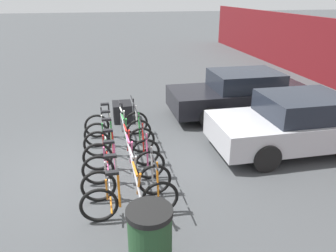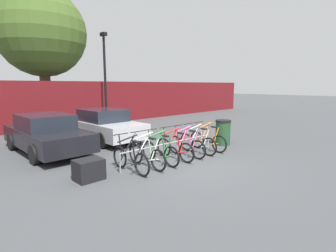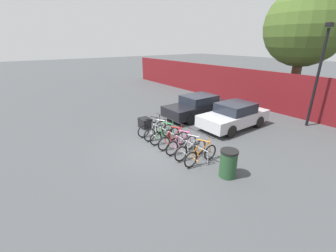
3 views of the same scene
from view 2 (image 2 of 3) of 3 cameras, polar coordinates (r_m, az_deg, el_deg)
ground_plane at (r=8.34m, az=3.40°, el=-8.20°), size 120.00×120.00×0.00m
hoarding_wall at (r=16.03m, az=-22.57°, el=4.26°), size 36.00×0.16×2.67m
bike_rack at (r=8.76m, az=0.72°, el=-4.03°), size 4.12×0.04×0.57m
bicycle_black at (r=7.55m, az=-8.21°, el=-7.15°), size 0.68×1.71×1.05m
bicycle_white at (r=7.90m, az=-4.72°, el=-6.36°), size 0.68×1.71×1.05m
bicycle_green at (r=8.24m, az=-1.80°, el=-5.69°), size 0.68×1.71×1.05m
bicycle_red at (r=8.69m, az=1.46°, el=-4.91°), size 0.68×1.71×1.05m
bicycle_pink at (r=9.10m, az=4.02°, el=-4.29°), size 0.68×1.71×1.05m
bicycle_silver at (r=9.55m, az=6.43°, el=-3.70°), size 0.68×1.71×1.05m
bicycle_orange at (r=10.01m, az=8.61°, el=-3.15°), size 0.68×1.71×1.05m
car_black at (r=10.56m, az=-24.91°, el=-1.52°), size 1.91×4.43×1.40m
car_silver at (r=11.93m, az=-13.67°, el=0.18°), size 1.91×4.16×1.40m
lamp_post at (r=16.17m, az=-13.56°, el=10.87°), size 0.24×0.44×5.44m
trash_bin at (r=11.05m, az=11.87°, el=-1.35°), size 0.63×0.63×1.03m
cargo_crate at (r=7.21m, az=-16.86°, el=-9.08°), size 0.70×0.56×0.55m
tree_behind_hoarding at (r=17.91m, az=-25.79°, el=17.69°), size 5.10×5.10×8.03m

